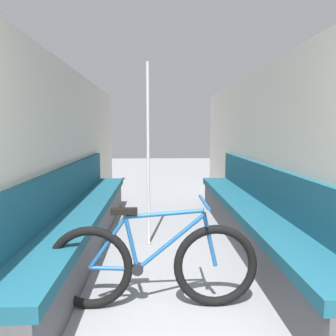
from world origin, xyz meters
name	(u,v)px	position (x,y,z in m)	size (l,w,h in m)	color
wall_left	(53,157)	(-1.28, 2.91, 1.09)	(0.10, 9.01, 2.19)	beige
wall_right	(281,156)	(1.28, 2.91, 1.09)	(0.10, 9.01, 2.19)	beige
bench_seat_row_left	(82,221)	(-1.01, 3.06, 0.32)	(0.48, 4.40, 0.96)	#4C4C51
bench_seat_row_right	(252,219)	(1.01, 3.06, 0.32)	(0.48, 4.40, 0.96)	#4C4C51
bicycle	(153,265)	(-0.17, 1.71, 0.35)	(1.64, 0.46, 0.85)	black
grab_pole_near	(148,158)	(-0.23, 3.14, 1.06)	(0.08, 0.08, 2.17)	gray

